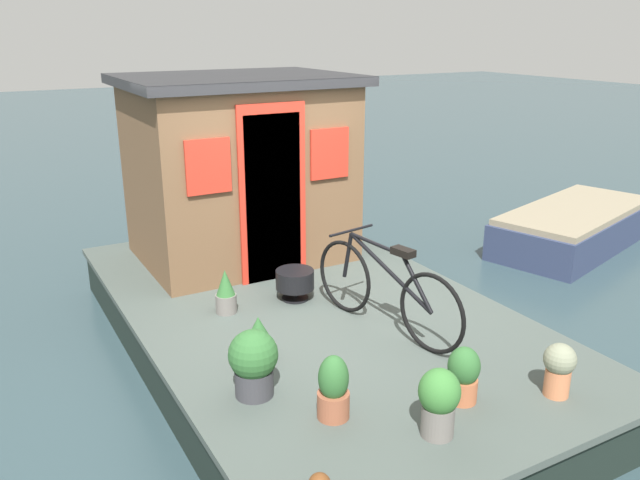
{
  "coord_description": "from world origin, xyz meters",
  "views": [
    {
      "loc": [
        -4.89,
        2.64,
        2.99
      ],
      "look_at": [
        -0.2,
        0.0,
        1.2
      ],
      "focal_mm": 36.11,
      "sensor_mm": 36.0,
      "label": 1
    }
  ],
  "objects_px": {
    "potted_plant_succulent": "(559,367)",
    "potted_plant_ivy": "(226,292)",
    "potted_plant_sage": "(333,389)",
    "charcoal_grill": "(295,280)",
    "bicycle": "(385,289)",
    "potted_plant_rosemary": "(253,362)",
    "dinghy_boat": "(574,227)",
    "potted_plant_mint": "(259,341)",
    "houseboat_cabin": "(240,168)",
    "potted_plant_fern": "(439,400)",
    "potted_plant_lavender": "(463,374)"
  },
  "relations": [
    {
      "from": "potted_plant_succulent",
      "to": "potted_plant_ivy",
      "type": "bearing_deg",
      "value": 31.87
    },
    {
      "from": "potted_plant_succulent",
      "to": "potted_plant_sage",
      "type": "relative_size",
      "value": 0.87
    },
    {
      "from": "charcoal_grill",
      "to": "potted_plant_ivy",
      "type": "bearing_deg",
      "value": 86.43
    },
    {
      "from": "bicycle",
      "to": "potted_plant_rosemary",
      "type": "xyz_separation_m",
      "value": [
        -0.41,
        1.4,
        -0.11
      ]
    },
    {
      "from": "potted_plant_rosemary",
      "to": "dinghy_boat",
      "type": "bearing_deg",
      "value": -70.15
    },
    {
      "from": "potted_plant_mint",
      "to": "potted_plant_ivy",
      "type": "xyz_separation_m",
      "value": [
        0.99,
        -0.12,
        0.01
      ]
    },
    {
      "from": "bicycle",
      "to": "houseboat_cabin",
      "type": "bearing_deg",
      "value": 7.5
    },
    {
      "from": "potted_plant_fern",
      "to": "potted_plant_succulent",
      "type": "distance_m",
      "value": 1.04
    },
    {
      "from": "bicycle",
      "to": "potted_plant_mint",
      "type": "relative_size",
      "value": 4.38
    },
    {
      "from": "bicycle",
      "to": "potted_plant_succulent",
      "type": "relative_size",
      "value": 4.22
    },
    {
      "from": "potted_plant_succulent",
      "to": "charcoal_grill",
      "type": "xyz_separation_m",
      "value": [
        2.41,
        0.84,
        -0.03
      ]
    },
    {
      "from": "potted_plant_rosemary",
      "to": "potted_plant_mint",
      "type": "xyz_separation_m",
      "value": [
        0.42,
        -0.23,
        -0.08
      ]
    },
    {
      "from": "potted_plant_rosemary",
      "to": "charcoal_grill",
      "type": "distance_m",
      "value": 1.71
    },
    {
      "from": "potted_plant_succulent",
      "to": "potted_plant_sage",
      "type": "distance_m",
      "value": 1.61
    },
    {
      "from": "bicycle",
      "to": "potted_plant_sage",
      "type": "bearing_deg",
      "value": 131.16
    },
    {
      "from": "potted_plant_fern",
      "to": "potted_plant_sage",
      "type": "distance_m",
      "value": 0.69
    },
    {
      "from": "houseboat_cabin",
      "to": "dinghy_boat",
      "type": "xyz_separation_m",
      "value": [
        -0.66,
        -4.79,
        -1.23
      ]
    },
    {
      "from": "bicycle",
      "to": "potted_plant_fern",
      "type": "distance_m",
      "value": 1.53
    },
    {
      "from": "potted_plant_ivy",
      "to": "potted_plant_rosemary",
      "type": "bearing_deg",
      "value": 166.35
    },
    {
      "from": "bicycle",
      "to": "potted_plant_lavender",
      "type": "height_order",
      "value": "bicycle"
    },
    {
      "from": "bicycle",
      "to": "potted_plant_ivy",
      "type": "xyz_separation_m",
      "value": [
        1.0,
        1.06,
        -0.18
      ]
    },
    {
      "from": "potted_plant_ivy",
      "to": "houseboat_cabin",
      "type": "bearing_deg",
      "value": -28.35
    },
    {
      "from": "potted_plant_rosemary",
      "to": "potted_plant_mint",
      "type": "distance_m",
      "value": 0.48
    },
    {
      "from": "potted_plant_succulent",
      "to": "potted_plant_ivy",
      "type": "relative_size",
      "value": 0.96
    },
    {
      "from": "potted_plant_succulent",
      "to": "potted_plant_rosemary",
      "type": "bearing_deg",
      "value": 60.61
    },
    {
      "from": "potted_plant_fern",
      "to": "potted_plant_rosemary",
      "type": "height_order",
      "value": "potted_plant_rosemary"
    },
    {
      "from": "potted_plant_fern",
      "to": "dinghy_boat",
      "type": "distance_m",
      "value": 5.96
    },
    {
      "from": "potted_plant_lavender",
      "to": "charcoal_grill",
      "type": "height_order",
      "value": "potted_plant_lavender"
    },
    {
      "from": "potted_plant_fern",
      "to": "potted_plant_rosemary",
      "type": "bearing_deg",
      "value": 39.44
    },
    {
      "from": "potted_plant_succulent",
      "to": "dinghy_boat",
      "type": "bearing_deg",
      "value": -51.64
    },
    {
      "from": "potted_plant_sage",
      "to": "potted_plant_mint",
      "type": "distance_m",
      "value": 0.94
    },
    {
      "from": "potted_plant_rosemary",
      "to": "potted_plant_ivy",
      "type": "bearing_deg",
      "value": -13.65
    },
    {
      "from": "bicycle",
      "to": "dinghy_boat",
      "type": "height_order",
      "value": "bicycle"
    },
    {
      "from": "potted_plant_rosemary",
      "to": "potted_plant_sage",
      "type": "relative_size",
      "value": 1.09
    },
    {
      "from": "potted_plant_fern",
      "to": "potted_plant_lavender",
      "type": "distance_m",
      "value": 0.47
    },
    {
      "from": "charcoal_grill",
      "to": "potted_plant_rosemary",
      "type": "bearing_deg",
      "value": 142.99
    },
    {
      "from": "potted_plant_mint",
      "to": "potted_plant_lavender",
      "type": "xyz_separation_m",
      "value": [
        -1.2,
        -1.01,
        0.03
      ]
    },
    {
      "from": "potted_plant_mint",
      "to": "charcoal_grill",
      "type": "xyz_separation_m",
      "value": [
        0.94,
        -0.8,
        0.01
      ]
    },
    {
      "from": "potted_plant_lavender",
      "to": "charcoal_grill",
      "type": "relative_size",
      "value": 1.12
    },
    {
      "from": "charcoal_grill",
      "to": "potted_plant_fern",
      "type": "bearing_deg",
      "value": 175.25
    },
    {
      "from": "potted_plant_ivy",
      "to": "potted_plant_sage",
      "type": "bearing_deg",
      "value": -179.72
    },
    {
      "from": "potted_plant_ivy",
      "to": "dinghy_boat",
      "type": "height_order",
      "value": "potted_plant_ivy"
    },
    {
      "from": "houseboat_cabin",
      "to": "potted_plant_mint",
      "type": "xyz_separation_m",
      "value": [
        -2.37,
        0.86,
        -0.83
      ]
    },
    {
      "from": "houseboat_cabin",
      "to": "dinghy_boat",
      "type": "distance_m",
      "value": 4.99
    },
    {
      "from": "bicycle",
      "to": "potted_plant_sage",
      "type": "xyz_separation_m",
      "value": [
        -0.92,
        1.05,
        -0.16
      ]
    },
    {
      "from": "houseboat_cabin",
      "to": "potted_plant_mint",
      "type": "relative_size",
      "value": 6.21
    },
    {
      "from": "potted_plant_rosemary",
      "to": "potted_plant_mint",
      "type": "bearing_deg",
      "value": -28.35
    },
    {
      "from": "houseboat_cabin",
      "to": "potted_plant_fern",
      "type": "distance_m",
      "value": 3.88
    },
    {
      "from": "potted_plant_succulent",
      "to": "potted_plant_mint",
      "type": "height_order",
      "value": "potted_plant_succulent"
    },
    {
      "from": "houseboat_cabin",
      "to": "potted_plant_sage",
      "type": "xyz_separation_m",
      "value": [
        -3.3,
        0.74,
        -0.8
      ]
    }
  ]
}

